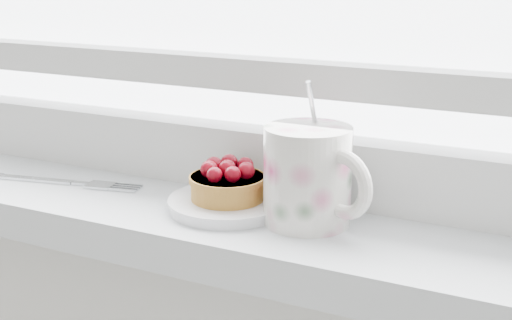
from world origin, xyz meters
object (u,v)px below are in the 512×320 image
Objects in this scene: floral_mug at (310,174)px; fork at (59,181)px; raspberry_tart at (227,182)px; saucer at (228,204)px.

floral_mug reaches higher than fork.
raspberry_tart reaches higher than fork.
raspberry_tart is 0.40× the size of fork.
saucer is 0.10m from floral_mug.
floral_mug is at bearing 0.92° from saucer.
floral_mug is at bearing 1.95° from fork.
floral_mug is 0.70× the size of fork.
saucer is at bearing -179.08° from floral_mug.
fork is at bearing -178.05° from floral_mug.
raspberry_tart is at bearing -179.27° from floral_mug.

